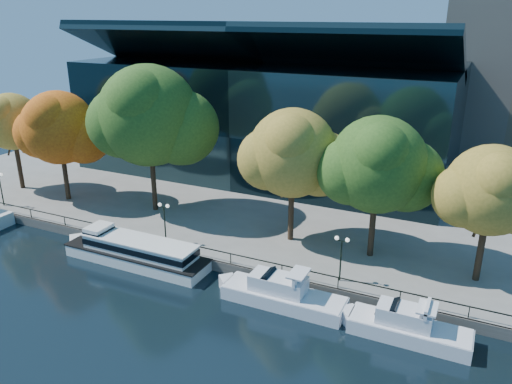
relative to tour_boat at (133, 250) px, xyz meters
The scene contains 16 objects.
ground 4.67m from the tour_boat, 14.80° to the right, with size 160.00×160.00×0.00m, color black.
promenade 35.50m from the tour_boat, 82.98° to the left, with size 90.00×67.08×1.00m.
railing 4.87m from the tour_boat, 25.87° to the left, with size 88.20×0.08×0.99m.
convention_building 31.48m from the tour_boat, 89.37° to the left, with size 50.00×24.57×21.43m.
tour_boat is the anchor object (origin of this frame).
cruiser_near 15.24m from the tour_boat, ahead, with size 11.20×2.88×3.24m.
cruiser_far 25.20m from the tour_boat, ahead, with size 9.67×2.68×3.16m.
tree_0 27.30m from the tour_boat, 160.41° to the left, with size 8.78×7.20×12.16m.
tree_1 19.88m from the tour_boat, 153.04° to the left, with size 10.66×8.74×13.06m.
tree_2 14.95m from the tour_boat, 114.05° to the left, with size 13.73×11.26×16.37m.
tree_3 17.62m from the tour_boat, 36.08° to the left, with size 10.61×8.70×13.15m.
tree_4 23.94m from the tour_boat, 23.76° to the left, with size 10.78×8.84×13.13m.
tree_5 31.78m from the tour_boat, 15.76° to the left, with size 9.17×7.52×11.74m.
lamp_0 21.94m from the tour_boat, behind, with size 1.26×0.36×4.03m.
lamp_1 4.53m from the tour_boat, 67.17° to the left, with size 1.26×0.36×4.03m.
lamp_2 19.59m from the tour_boat, ahead, with size 1.26×0.36×4.03m.
Camera 1 is at (24.27, -32.12, 22.44)m, focal length 35.00 mm.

